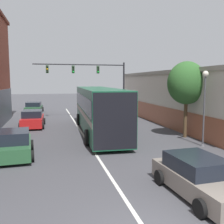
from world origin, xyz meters
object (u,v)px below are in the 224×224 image
traffic_signal_gantry (94,76)px  street_tree_near (187,83)px  bus (98,108)px  street_lamp (205,100)px  hatchback_foreground (199,177)px  parked_car_left_mid (33,119)px  parked_car_left_near (34,108)px  parked_car_left_far (13,145)px

traffic_signal_gantry → street_tree_near: size_ratio=1.83×
bus → street_lamp: street_lamp is taller
hatchback_foreground → street_tree_near: bearing=-29.6°
bus → traffic_signal_gantry: bearing=-4.8°
bus → parked_car_left_mid: (-5.11, 3.74, -1.24)m
traffic_signal_gantry → street_tree_near: bearing=-68.4°
hatchback_foreground → street_tree_near: (4.34, 8.77, 3.19)m
bus → street_tree_near: street_tree_near is taller
hatchback_foreground → parked_car_left_mid: bearing=19.1°
hatchback_foreground → street_lamp: size_ratio=0.93×
street_lamp → street_tree_near: bearing=84.6°
parked_car_left_near → parked_car_left_mid: size_ratio=0.99×
parked_car_left_far → traffic_signal_gantry: bearing=-29.4°
hatchback_foreground → traffic_signal_gantry: bearing=-2.5°
bus → parked_car_left_far: bearing=136.9°
parked_car_left_far → street_tree_near: size_ratio=0.75×
parked_car_left_mid → street_tree_near: size_ratio=0.78×
parked_car_left_near → parked_car_left_far: (-0.04, -20.00, 0.02)m
hatchback_foreground → parked_car_left_near: size_ratio=1.02×
parked_car_left_near → traffic_signal_gantry: 9.79m
street_tree_near → traffic_signal_gantry: bearing=111.6°
parked_car_left_mid → traffic_signal_gantry: bearing=-51.4°
bus → parked_car_left_mid: size_ratio=3.09×
street_tree_near → hatchback_foreground: bearing=-116.4°
bus → traffic_signal_gantry: 8.91m
hatchback_foreground → street_lamp: bearing=-36.9°
bus → parked_car_left_near: (-5.56, 14.49, -1.28)m
street_tree_near → parked_car_left_mid: bearing=147.4°
parked_car_left_near → street_lamp: size_ratio=0.91×
bus → hatchback_foreground: bus is taller
hatchback_foreground → parked_car_left_far: (-6.93, 6.41, 0.04)m
street_tree_near → parked_car_left_far: bearing=-168.2°
street_lamp → parked_car_left_mid: bearing=137.9°
bus → street_lamp: 7.97m
bus → street_lamp: size_ratio=2.82×
traffic_signal_gantry → street_tree_near: (4.60, -11.60, -0.73)m
street_lamp → parked_car_left_near: bearing=118.5°
parked_car_left_far → bus: bearing=-49.4°
hatchback_foreground → parked_car_left_near: (-6.89, 26.41, 0.02)m
parked_car_left_mid → street_lamp: street_lamp is taller
bus → street_tree_near: size_ratio=2.42×
parked_car_left_far → street_lamp: 11.25m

